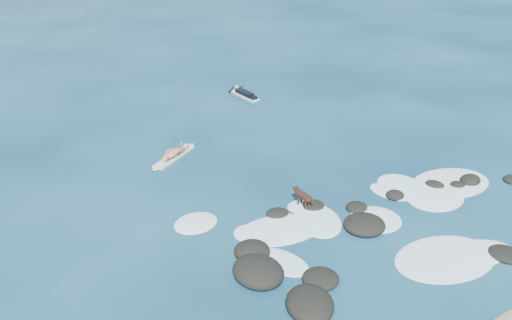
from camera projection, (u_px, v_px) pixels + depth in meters
ground at (355, 215)px, 20.08m from camera, size 160.00×160.00×0.00m
reef_rocks at (335, 252)px, 17.88m from camera, size 14.38×6.82×0.63m
breaking_foam at (384, 218)px, 19.84m from camera, size 12.38×8.20×0.12m
standing_surfer_rig at (173, 143)px, 23.88m from camera, size 2.66×1.72×1.67m
paddling_surfer_rig at (244, 94)px, 30.90m from camera, size 1.05×2.35×0.41m
dog at (303, 195)px, 20.33m from camera, size 0.34×1.14×0.72m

